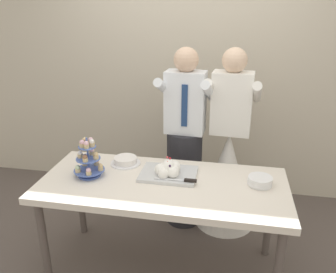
{
  "coord_description": "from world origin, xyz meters",
  "views": [
    {
      "loc": [
        0.45,
        -2.17,
        2.0
      ],
      "look_at": [
        0.01,
        0.15,
        1.07
      ],
      "focal_mm": 36.94,
      "sensor_mm": 36.0,
      "label": 1
    }
  ],
  "objects": [
    {
      "name": "round_cake",
      "position": [
        -0.36,
        0.25,
        0.8
      ],
      "size": [
        0.24,
        0.24,
        0.06
      ],
      "color": "white",
      "rests_on": "dessert_table"
    },
    {
      "name": "dessert_table",
      "position": [
        0.0,
        0.0,
        0.7
      ],
      "size": [
        1.8,
        0.8,
        0.78
      ],
      "color": "silver",
      "rests_on": "ground_plane"
    },
    {
      "name": "person_bride",
      "position": [
        0.46,
        0.73,
        0.58
      ],
      "size": [
        0.56,
        0.56,
        1.66
      ],
      "color": "white",
      "rests_on": "ground_plane"
    },
    {
      "name": "plate_stack",
      "position": [
        0.69,
        0.09,
        0.81
      ],
      "size": [
        0.18,
        0.18,
        0.07
      ],
      "color": "white",
      "rests_on": "dessert_table"
    },
    {
      "name": "person_groom",
      "position": [
        0.06,
        0.68,
        0.75
      ],
      "size": [
        0.49,
        0.51,
        1.66
      ],
      "color": "#232328",
      "rests_on": "ground_plane"
    },
    {
      "name": "cupcake_stand",
      "position": [
        -0.56,
        0.01,
        0.9
      ],
      "size": [
        0.23,
        0.23,
        0.31
      ],
      "color": "#4C66B2",
      "rests_on": "dessert_table"
    },
    {
      "name": "ground_plane",
      "position": [
        0.0,
        0.0,
        0.0
      ],
      "size": [
        8.0,
        8.0,
        0.0
      ],
      "primitive_type": "plane",
      "color": "#564C47"
    },
    {
      "name": "rear_wall",
      "position": [
        0.0,
        1.43,
        1.45
      ],
      "size": [
        5.2,
        0.1,
        2.9
      ],
      "primitive_type": "cube",
      "color": "beige",
      "rests_on": "ground_plane"
    },
    {
      "name": "main_cake_tray",
      "position": [
        0.02,
        0.11,
        0.82
      ],
      "size": [
        0.44,
        0.31,
        0.13
      ],
      "color": "silver",
      "rests_on": "dessert_table"
    }
  ]
}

